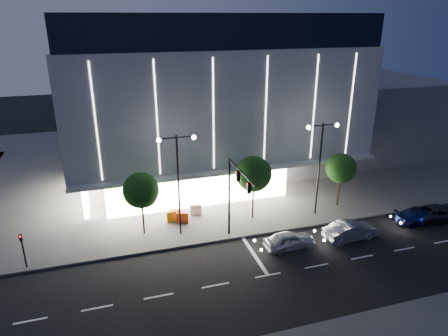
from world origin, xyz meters
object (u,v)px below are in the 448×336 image
barrier_b (175,214)px  traffic_mast (235,188)px  tree_left (141,192)px  car_third (419,216)px  street_lamp_west (178,171)px  tree_right (341,170)px  barrier_a (182,218)px  car_fourth (439,213)px  ped_signal_far (23,247)px  tree_mid (254,176)px  car_lead (290,240)px  barrier_d (196,210)px  barrier_c (172,216)px  street_lamp_east (320,156)px  car_second (351,231)px

barrier_b → traffic_mast: bearing=-44.1°
tree_left → car_third: tree_left is taller
traffic_mast → street_lamp_west: size_ratio=0.79×
tree_right → barrier_a: size_ratio=5.01×
car_fourth → barrier_a: car_fourth is taller
ped_signal_far → car_third: ped_signal_far is taller
traffic_mast → ped_signal_far: size_ratio=2.36×
tree_mid → car_lead: tree_mid is taller
car_lead → car_fourth: size_ratio=0.85×
barrier_a → barrier_d: 1.95m
tree_left → ped_signal_far: bearing=-164.4°
tree_mid → car_lead: size_ratio=1.45×
tree_left → barrier_d: (5.04, 2.02, -3.38)m
tree_mid → barrier_b: size_ratio=5.59×
tree_right → traffic_mast: bearing=-163.0°
car_lead → barrier_a: bearing=48.2°
barrier_d → car_fourth: bearing=-3.8°
car_lead → barrier_d: (-6.03, 7.65, -0.07)m
traffic_mast → barrier_c: size_ratio=6.43×
traffic_mast → tree_left: size_ratio=1.24×
barrier_b → barrier_d: 2.05m
tree_left → street_lamp_west: bearing=-18.9°
tree_left → car_fourth: (26.47, -5.17, -3.34)m
street_lamp_east → tree_left: size_ratio=1.57×
car_second → street_lamp_east: bearing=3.9°
tree_mid → barrier_b: (-6.99, 1.78, -3.68)m
car_lead → barrier_d: size_ratio=3.86×
barrier_b → barrier_d: (2.04, 0.24, 0.00)m
car_second → car_fourth: (9.84, 0.66, -0.09)m
barrier_a → barrier_b: size_ratio=1.00×
car_lead → car_second: size_ratio=0.89×
street_lamp_east → tree_right: (3.03, 1.02, -2.07)m
car_lead → barrier_a: 9.94m
street_lamp_east → barrier_d: (-10.93, 3.04, -5.31)m
car_second → barrier_c: car_second is taller
tree_mid → car_fourth: tree_mid is taller
car_lead → street_lamp_east: bearing=-48.2°
street_lamp_west → tree_right: size_ratio=1.63×
street_lamp_east → barrier_a: (-12.47, 1.84, -5.31)m
car_fourth → street_lamp_west: bearing=85.6°
barrier_a → tree_right: bearing=14.1°
street_lamp_west → barrier_a: street_lamp_west is taller
street_lamp_west → barrier_a: (0.53, 1.84, -5.31)m
traffic_mast → street_lamp_west: street_lamp_west is taller
tree_right → car_third: (5.25, -5.18, -3.22)m
car_fourth → ped_signal_far: bearing=91.3°
car_second → barrier_b: car_second is taller
tree_mid → tree_right: 9.01m
barrier_c → barrier_d: (2.35, 0.62, 0.00)m
barrier_a → car_fourth: bearing=2.5°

